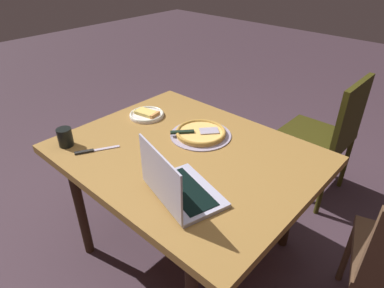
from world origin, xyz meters
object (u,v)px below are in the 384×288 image
object	(u,v)px
pizza_tray	(201,133)
drink_cup	(65,137)
table_knife	(93,151)
laptop	(177,187)
dining_table	(186,161)
chair_far	(327,132)
pizza_plate	(147,114)

from	to	relation	value
pizza_tray	drink_cup	xyz separation A→B (m)	(0.46, 0.56, 0.03)
table_knife	laptop	bearing A→B (deg)	-176.26
dining_table	table_knife	distance (m)	0.49
laptop	chair_far	xyz separation A→B (m)	(-0.12, -1.34, -0.25)
pizza_tray	table_knife	size ratio (longest dim) A/B	1.63
dining_table	chair_far	size ratio (longest dim) A/B	1.40
laptop	chair_far	bearing A→B (deg)	-95.26
pizza_tray	table_knife	xyz separation A→B (m)	(0.31, 0.50, -0.01)
dining_table	pizza_tray	size ratio (longest dim) A/B	3.78
pizza_plate	drink_cup	bearing A→B (deg)	83.64
dining_table	laptop	world-z (taller)	laptop
pizza_tray	laptop	bearing A→B (deg)	120.58
pizza_tray	table_knife	distance (m)	0.59
chair_far	table_knife	bearing A→B (deg)	62.93
pizza_plate	chair_far	distance (m)	1.24
table_knife	chair_far	world-z (taller)	chair_far
drink_cup	dining_table	bearing A→B (deg)	-142.83
dining_table	table_knife	bearing A→B (deg)	42.42
dining_table	chair_far	xyz separation A→B (m)	(-0.34, -1.05, -0.13)
table_knife	drink_cup	xyz separation A→B (m)	(0.15, 0.06, 0.05)
dining_table	drink_cup	distance (m)	0.65
chair_far	dining_table	bearing A→B (deg)	71.80
pizza_tray	dining_table	bearing A→B (deg)	106.64
table_knife	chair_far	xyz separation A→B (m)	(-0.70, -1.38, -0.20)
pizza_plate	chair_far	bearing A→B (deg)	-130.95
pizza_plate	pizza_tray	bearing A→B (deg)	-173.65
laptop	drink_cup	size ratio (longest dim) A/B	3.96
dining_table	table_knife	xyz separation A→B (m)	(0.36, 0.33, 0.07)
pizza_plate	drink_cup	world-z (taller)	drink_cup
dining_table	pizza_tray	bearing A→B (deg)	-73.36
dining_table	pizza_plate	xyz separation A→B (m)	(0.45, -0.13, 0.08)
pizza_tray	chair_far	xyz separation A→B (m)	(-0.40, -0.88, -0.21)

